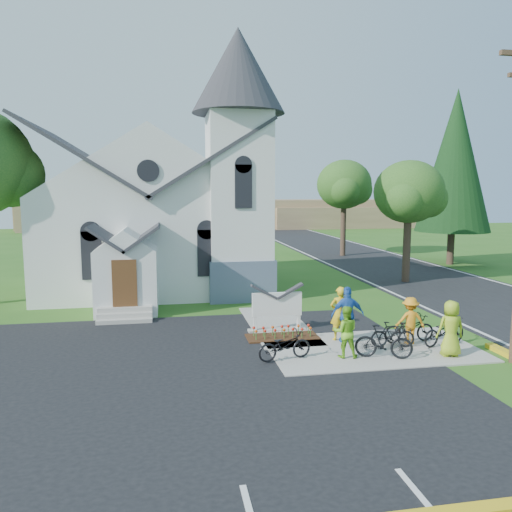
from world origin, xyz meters
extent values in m
plane|color=#2D5D1A|center=(0.00, 0.00, 0.00)|extent=(120.00, 120.00, 0.00)
cube|color=black|center=(-7.00, -2.00, 0.01)|extent=(20.00, 16.00, 0.02)
cube|color=black|center=(10.00, 15.00, 0.01)|extent=(8.00, 90.00, 0.02)
cube|color=gray|center=(1.50, 0.50, 0.03)|extent=(7.00, 4.00, 0.05)
cube|color=white|center=(-6.00, 13.00, 2.50)|extent=(11.00, 9.00, 5.00)
cube|color=#505C72|center=(-1.70, 9.70, 1.00)|extent=(3.20, 3.20, 2.00)
cube|color=white|center=(-1.70, 9.70, 4.50)|extent=(3.00, 3.00, 9.00)
cone|color=#2C2B31|center=(-1.70, 9.70, 11.00)|extent=(4.50, 4.50, 4.00)
cube|color=white|center=(-7.00, 7.30, 1.40)|extent=(2.60, 2.40, 2.80)
cube|color=#563218|center=(-7.00, 6.07, 1.50)|extent=(1.00, 0.10, 2.00)
cube|color=gray|center=(-1.20, 3.20, 0.05)|extent=(2.20, 0.40, 0.10)
cube|color=white|center=(-2.05, 3.20, 0.55)|extent=(0.12, 0.12, 1.00)
cube|color=white|center=(-0.35, 3.20, 0.55)|extent=(0.12, 0.12, 1.00)
cube|color=white|center=(-1.20, 3.20, 1.05)|extent=(1.90, 0.14, 0.90)
cube|color=#341B0E|center=(-1.20, 2.30, 0.04)|extent=(2.60, 1.10, 0.07)
cylinder|color=#39271F|center=(8.50, 12.00, 2.02)|extent=(0.44, 0.44, 4.05)
ellipsoid|color=#25551D|center=(8.50, 12.00, 5.25)|extent=(4.00, 4.00, 3.60)
cylinder|color=#39271F|center=(9.00, 24.00, 2.25)|extent=(0.44, 0.44, 4.50)
ellipsoid|color=#25551D|center=(9.00, 24.00, 5.82)|extent=(4.40, 4.40, 3.96)
cylinder|color=#39271F|center=(15.00, 18.00, 1.20)|extent=(0.50, 0.50, 2.40)
cone|color=black|center=(15.00, 18.00, 7.40)|extent=(5.20, 5.20, 10.00)
cube|color=#806647|center=(6.00, 56.00, 2.00)|extent=(60.00, 8.00, 4.00)
cube|color=#806647|center=(-10.00, 58.00, 2.80)|extent=(30.00, 6.00, 5.60)
cube|color=#806647|center=(22.00, 54.00, 1.50)|extent=(25.00, 6.00, 3.00)
imported|color=gold|center=(0.71, 1.58, 1.01)|extent=(0.71, 0.48, 1.92)
imported|color=black|center=(-1.70, -0.13, 0.51)|extent=(1.86, 0.97, 0.93)
imported|color=#6CB521|center=(0.26, -0.21, 0.88)|extent=(0.93, 0.79, 1.66)
imported|color=black|center=(1.41, -0.54, 0.59)|extent=(1.86, 1.10, 1.08)
imported|color=blue|center=(0.87, 1.25, 1.03)|extent=(1.19, 0.57, 1.97)
imported|color=black|center=(3.00, 0.89, 0.54)|extent=(1.90, 0.73, 0.98)
imported|color=orange|center=(2.96, 0.75, 0.86)|extent=(1.11, 0.72, 1.63)
imported|color=black|center=(2.18, 0.44, 0.50)|extent=(1.53, 0.67, 0.89)
imported|color=#99B622|center=(3.61, -0.69, 0.95)|extent=(0.92, 0.63, 1.81)
imported|color=black|center=(4.04, 0.38, 0.53)|extent=(1.95, 1.17, 0.97)
camera|label=1|loc=(-5.25, -14.80, 5.31)|focal=35.00mm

